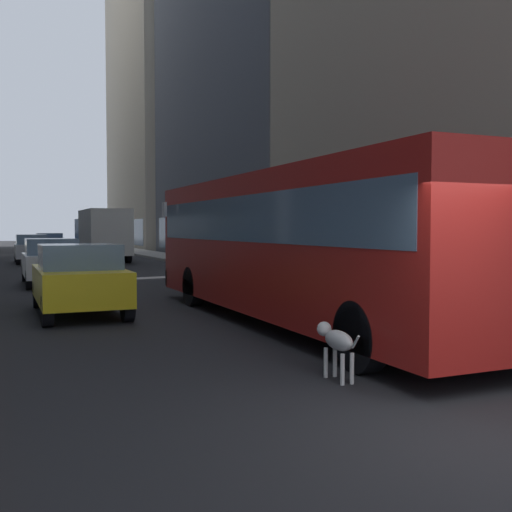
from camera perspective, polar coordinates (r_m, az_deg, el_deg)
name	(u,v)px	position (r m, az deg, el deg)	size (l,w,h in m)	color
ground_plane	(76,259)	(39.53, -16.71, -0.31)	(120.00, 120.00, 0.00)	#232326
sidewalk_right	(165,257)	(40.56, -8.69, -0.05)	(2.40, 110.00, 0.15)	gray
building_right_mid	(258,9)	(43.83, 0.15, 22.44)	(8.66, 22.81, 33.62)	#4C515B
building_right_far	(169,108)	(64.40, -8.31, 13.72)	(9.50, 19.77, 28.71)	#B2A893
transit_bus	(296,238)	(12.45, 3.84, 1.71)	(2.78, 11.53, 3.05)	red
car_silver_sedan	(32,249)	(36.06, -20.57, 0.66)	(1.73, 3.91, 1.62)	#B7BABF
car_yellow_taxi	(79,279)	(14.30, -16.48, -2.11)	(1.83, 3.95, 1.62)	yellow
car_blue_hatchback	(49,244)	(45.19, -19.08, 1.06)	(1.83, 4.27, 1.62)	#4C6BB7
car_white_van	(51,261)	(22.13, -18.88, -0.48)	(1.82, 4.15, 1.62)	silver
box_truck	(102,233)	(36.91, -14.41, 2.10)	(2.30, 7.50, 3.05)	#19519E
dalmatian_dog	(336,341)	(7.98, 7.62, -8.00)	(0.22, 0.96, 0.72)	white
pedestrian_with_handbag	(504,275)	(13.43, 22.52, -1.68)	(0.45, 0.34, 1.69)	#1E1E2D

